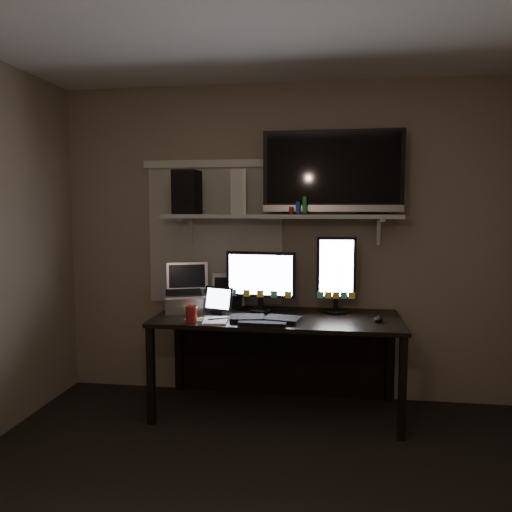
% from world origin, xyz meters
% --- Properties ---
extents(back_wall, '(3.60, 0.00, 3.60)m').
position_xyz_m(back_wall, '(0.00, 1.80, 1.25)').
color(back_wall, '#806F5C').
rests_on(back_wall, floor).
extents(window_blinds, '(1.10, 0.02, 1.10)m').
position_xyz_m(window_blinds, '(-0.55, 1.79, 1.30)').
color(window_blinds, '#B2AE9F').
rests_on(window_blinds, back_wall).
extents(desk, '(1.80, 0.75, 0.73)m').
position_xyz_m(desk, '(0.00, 1.55, 0.55)').
color(desk, black).
rests_on(desk, floor).
extents(wall_shelf, '(1.80, 0.35, 0.03)m').
position_xyz_m(wall_shelf, '(0.00, 1.62, 1.46)').
color(wall_shelf, '#A6A6A1').
rests_on(wall_shelf, back_wall).
extents(monitor_landscape, '(0.54, 0.11, 0.47)m').
position_xyz_m(monitor_landscape, '(-0.14, 1.57, 0.97)').
color(monitor_landscape, black).
rests_on(monitor_landscape, desk).
extents(monitor_portrait, '(0.30, 0.07, 0.59)m').
position_xyz_m(monitor_portrait, '(0.43, 1.60, 1.03)').
color(monitor_portrait, black).
rests_on(monitor_portrait, desk).
extents(keyboard, '(0.51, 0.21, 0.03)m').
position_xyz_m(keyboard, '(-0.07, 1.26, 0.75)').
color(keyboard, black).
rests_on(keyboard, desk).
extents(mouse, '(0.08, 0.11, 0.04)m').
position_xyz_m(mouse, '(0.72, 1.35, 0.75)').
color(mouse, black).
rests_on(mouse, desk).
extents(notepad, '(0.20, 0.25, 0.01)m').
position_xyz_m(notepad, '(-0.42, 1.20, 0.74)').
color(notepad, silver).
rests_on(notepad, desk).
extents(tablet, '(0.26, 0.17, 0.21)m').
position_xyz_m(tablet, '(-0.45, 1.45, 0.83)').
color(tablet, black).
rests_on(tablet, desk).
extents(file_sorter, '(0.23, 0.13, 0.27)m').
position_xyz_m(file_sorter, '(-0.41, 1.65, 0.87)').
color(file_sorter, black).
rests_on(file_sorter, desk).
extents(laptop, '(0.39, 0.35, 0.36)m').
position_xyz_m(laptop, '(-0.73, 1.48, 0.91)').
color(laptop, '#AAAAAE').
rests_on(laptop, desk).
extents(cup, '(0.08, 0.08, 0.12)m').
position_xyz_m(cup, '(-0.57, 1.14, 0.79)').
color(cup, maroon).
rests_on(cup, desk).
extents(sticky_notes, '(0.33, 0.27, 0.00)m').
position_xyz_m(sticky_notes, '(-0.49, 1.30, 0.73)').
color(sticky_notes, yellow).
rests_on(sticky_notes, desk).
extents(tv, '(1.05, 0.21, 0.63)m').
position_xyz_m(tv, '(0.39, 1.65, 1.79)').
color(tv, black).
rests_on(tv, wall_shelf).
extents(game_console, '(0.14, 0.30, 0.34)m').
position_xyz_m(game_console, '(-0.32, 1.65, 1.65)').
color(game_console, beige).
rests_on(game_console, wall_shelf).
extents(speaker, '(0.19, 0.23, 0.34)m').
position_xyz_m(speaker, '(-0.73, 1.60, 1.65)').
color(speaker, black).
rests_on(speaker, wall_shelf).
extents(bottles, '(0.20, 0.06, 0.12)m').
position_xyz_m(bottles, '(0.14, 1.54, 1.54)').
color(bottles, '#A50F0C').
rests_on(bottles, wall_shelf).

